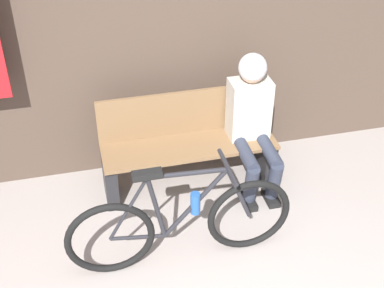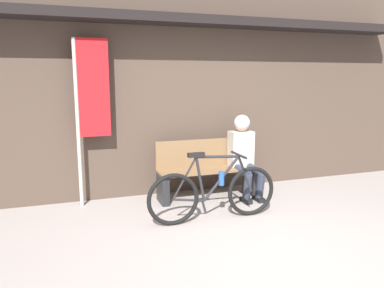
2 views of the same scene
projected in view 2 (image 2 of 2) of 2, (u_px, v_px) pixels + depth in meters
The scene contains 6 objects.
ground_plane at pixel (271, 255), 3.67m from camera, with size 24.00×24.00×0.00m, color gray.
storefront_wall at pixel (194, 82), 5.56m from camera, with size 12.00×0.56×3.20m.
park_bench_near at pixel (207, 171), 5.42m from camera, with size 1.46×0.42×0.83m.
bicycle at pixel (214, 193), 4.53m from camera, with size 1.65×0.40×0.86m.
person_seated at pixel (244, 150), 5.43m from camera, with size 0.34×0.63×1.19m.
banner_pole at pixel (88, 101), 4.89m from camera, with size 0.45×0.05×2.22m.
Camera 2 is at (-1.84, -2.99, 1.73)m, focal length 35.00 mm.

